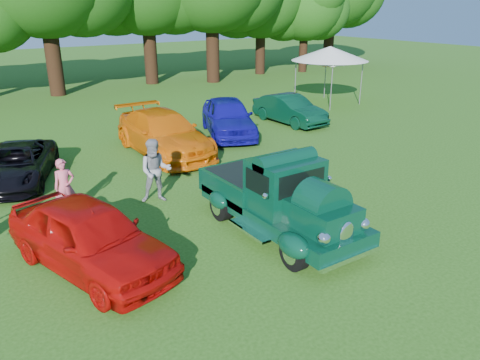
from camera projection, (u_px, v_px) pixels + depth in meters
ground at (234, 248)px, 11.52m from camera, size 120.00×120.00×0.00m
hero_pickup at (278, 199)px, 12.11m from camera, size 2.43×5.22×2.04m
red_convertible at (90, 237)px, 10.38m from camera, size 3.11×4.96×1.58m
back_car_black at (16, 164)px, 15.53m from camera, size 3.68×4.98×1.26m
back_car_orange at (164, 133)px, 18.46m from camera, size 2.39×5.73×1.65m
back_car_blue at (228, 117)px, 21.06m from camera, size 3.75×5.34×1.69m
back_car_green at (290, 109)px, 23.24m from camera, size 1.60×4.27×1.39m
spectator_pink at (65, 187)px, 13.17m from camera, size 0.60×0.40×1.61m
spectator_grey at (156, 171)px, 13.90m from camera, size 1.16×1.06×1.95m
canopy_tent at (330, 54)px, 27.03m from camera, size 4.89×4.89×3.33m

